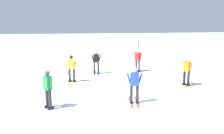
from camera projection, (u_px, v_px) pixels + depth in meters
The scene contains 9 objects.
ground_plane at pixel (119, 96), 12.04m from camera, with size 120.00×120.00×0.00m, color white.
far_snow_ridge at pixel (91, 44), 31.59m from camera, with size 80.00×6.95×1.36m, color white.
skier_red at pixel (138, 60), 17.62m from camera, with size 1.53×1.22×1.71m.
skier_orange at pixel (187, 71), 13.78m from camera, with size 1.59×1.07×1.71m.
skier_yellow at pixel (72, 68), 14.63m from camera, with size 0.97×1.64×1.71m.
skier_green at pixel (48, 89), 10.14m from camera, with size 1.54×1.20×1.71m.
skier_blue at pixel (134, 84), 10.83m from camera, with size 1.00×1.64×1.71m.
skier_black at pixel (96, 61), 16.90m from camera, with size 0.99×1.64×1.71m.
trail_marker_pole at pixel (138, 52), 20.65m from camera, with size 0.07×0.07×2.22m, color #1E56AD.
Camera 1 is at (-2.18, -11.32, 3.79)m, focal length 37.63 mm.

